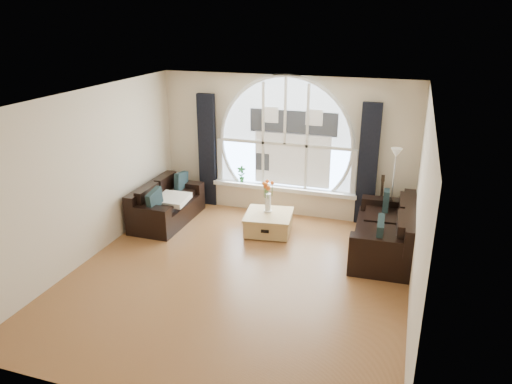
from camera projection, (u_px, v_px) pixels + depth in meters
name	position (u px, v px, depth m)	size (l,w,h in m)	color
ground	(238.00, 276.00, 7.35)	(5.00, 5.50, 0.01)	brown
ceiling	(235.00, 99.00, 6.40)	(5.00, 5.50, 0.01)	silver
wall_back	(285.00, 146.00, 9.33)	(5.00, 0.01, 2.70)	beige
wall_front	(134.00, 293.00, 4.43)	(5.00, 0.01, 2.70)	beige
wall_left	(88.00, 176.00, 7.60)	(0.01, 5.50, 2.70)	beige
wall_right	(420.00, 214.00, 6.15)	(0.01, 5.50, 2.70)	beige
attic_slope	(404.00, 136.00, 5.89)	(0.92, 5.50, 0.72)	silver
arched_window	(285.00, 132.00, 9.20)	(2.60, 0.06, 2.15)	silver
window_sill	(283.00, 188.00, 9.53)	(2.90, 0.22, 0.08)	white
window_frame	(285.00, 133.00, 9.18)	(2.76, 0.08, 2.15)	white
neighbor_house	(293.00, 140.00, 9.19)	(1.70, 0.02, 1.50)	silver
curtain_left	(207.00, 151.00, 9.75)	(0.35, 0.12, 2.30)	black
curtain_right	(368.00, 165.00, 8.83)	(0.35, 0.12, 2.30)	black
sofa_left	(167.00, 202.00, 9.15)	(0.83, 1.66, 0.74)	black
sofa_right	(385.00, 231.00, 7.93)	(0.95, 1.90, 0.85)	black
coffee_chest	(269.00, 222.00, 8.75)	(0.83, 0.83, 0.41)	tan
throw_blanket	(173.00, 199.00, 8.99)	(0.55, 0.55, 0.10)	silver
vase_flowers	(268.00, 192.00, 8.64)	(0.24, 0.24, 0.70)	white
floor_lamp	(392.00, 192.00, 8.49)	(0.24, 0.24, 1.60)	#B2B2B2
guitar	(381.00, 200.00, 8.85)	(0.36, 0.24, 1.06)	#94542C
potted_plant	(241.00, 174.00, 9.71)	(0.17, 0.12, 0.33)	#1E6023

